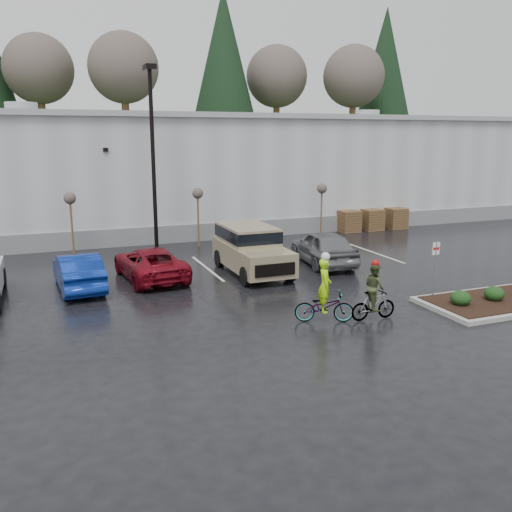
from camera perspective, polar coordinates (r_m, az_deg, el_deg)
name	(u,v)px	position (r m, az deg, el deg)	size (l,w,h in m)	color
ground	(345,314)	(18.66, 9.32, -6.08)	(120.00, 120.00, 0.00)	black
warehouse	(184,169)	(38.32, -7.60, 9.05)	(60.50, 15.50, 7.20)	#ADAEB1
wooded_ridge	(132,163)	(60.91, -12.88, 9.49)	(80.00, 25.00, 6.00)	#243616
lamppost	(152,140)	(27.64, -10.85, 11.87)	(0.50, 1.00, 9.22)	black
sapling_west	(70,202)	(28.35, -18.98, 5.43)	(0.60, 0.60, 3.20)	#503E20
sapling_mid	(198,196)	(29.34, -6.15, 6.25)	(0.60, 0.60, 3.20)	#503E20
sapling_east	(322,191)	(32.13, 6.94, 6.77)	(0.60, 0.60, 3.20)	#503E20
pallet_stack_a	(349,221)	(34.48, 9.74, 3.63)	(1.20, 1.20, 1.35)	#503E20
pallet_stack_b	(372,220)	(35.38, 12.11, 3.76)	(1.20, 1.20, 1.35)	#503E20
pallet_stack_c	(396,218)	(36.39, 14.48, 3.88)	(1.20, 1.20, 1.35)	#503E20
shrub_a	(461,298)	(20.08, 20.75, -4.17)	(0.70, 0.70, 0.52)	black
shrub_b	(494,294)	(21.10, 23.79, -3.64)	(0.70, 0.70, 0.52)	black
fire_lane_sign	(435,263)	(20.58, 18.33, -0.73)	(0.30, 0.05, 2.20)	gray
car_blue	(78,271)	(22.29, -18.21, -1.54)	(1.53, 4.39, 1.45)	navy
car_red	(150,263)	(23.14, -11.09, -0.75)	(2.24, 4.87, 1.35)	maroon
suv_tan	(252,251)	(23.52, -0.40, 0.58)	(2.20, 5.10, 2.06)	gray
car_grey	(323,247)	(25.49, 7.10, 0.92)	(1.92, 4.78, 1.63)	slate
cyclist_hivis	(324,300)	(17.64, 7.20, -4.67)	(2.01, 1.34, 2.31)	#3F3F44
cyclist_olive	(374,297)	(18.10, 12.30, -4.29)	(1.56, 0.75, 2.02)	#3F3F44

